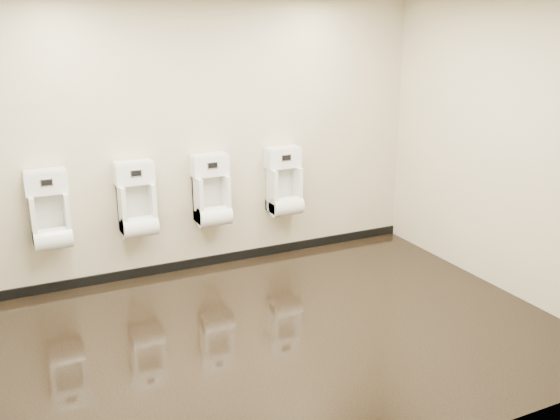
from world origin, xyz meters
The scene contains 9 objects.
ground centered at (0.00, 0.00, 0.00)m, with size 5.00×3.50×0.00m, color black.
back_wall centered at (0.00, 1.75, 1.40)m, with size 5.00×0.02×2.80m, color #C6B793.
front_wall centered at (0.00, -1.75, 1.40)m, with size 5.00×0.02×2.80m, color #C6B793.
right_wall centered at (2.50, 0.00, 1.40)m, with size 0.02×3.50×2.80m, color #C6B793.
skirting_back centered at (0.00, 1.74, 0.05)m, with size 5.00×0.02×0.10m, color black.
urinal_0 centered at (-1.51, 1.62, 0.82)m, with size 0.39×0.29×0.73m.
urinal_1 centered at (-0.69, 1.62, 0.82)m, with size 0.39×0.29×0.73m.
urinal_2 centered at (0.09, 1.62, 0.82)m, with size 0.39×0.29×0.73m.
urinal_3 centered at (0.93, 1.62, 0.82)m, with size 0.39×0.29×0.73m.
Camera 1 is at (-1.96, -4.31, 2.59)m, focal length 40.00 mm.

